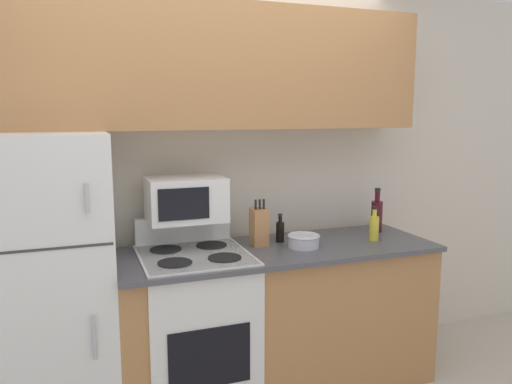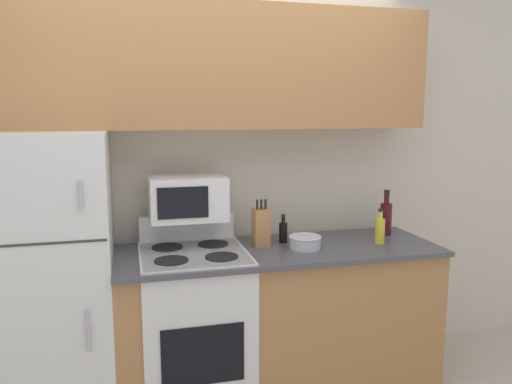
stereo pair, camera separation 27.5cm
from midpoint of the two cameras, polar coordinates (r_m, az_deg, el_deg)
The scene contains 11 objects.
wall_back at distance 3.26m, azimuth -8.12°, elevation 1.30°, with size 8.00×0.05×2.55m.
lower_cabinets at distance 3.19m, azimuth -0.13°, elevation -14.17°, with size 1.93×0.67×0.91m.
refrigerator at distance 2.94m, azimuth -25.30°, elevation -9.77°, with size 0.67×0.71×1.61m.
upper_cabinets at distance 3.04m, azimuth -7.62°, elevation 13.94°, with size 2.60×0.35×0.72m.
stove at distance 3.05m, azimuth -9.58°, elevation -15.05°, with size 0.61×0.66×1.08m.
microwave at distance 2.97m, azimuth -10.66°, elevation -0.81°, with size 0.45×0.32×0.26m.
knife_block at distance 3.04m, azimuth -2.24°, elevation -4.02°, with size 0.09×0.11×0.29m.
bowl at distance 3.02m, azimuth 2.87°, elevation -5.59°, with size 0.20×0.20×0.08m.
bottle_wine_red at distance 3.46m, azimuth 11.44°, elevation -2.58°, with size 0.08×0.08×0.30m.
bottle_cooking_spray at distance 3.22m, azimuth 10.99°, elevation -3.98°, with size 0.06×0.06×0.22m.
bottle_soy_sauce at distance 3.13m, azimuth 0.26°, elevation -4.49°, with size 0.05×0.05×0.18m.
Camera 1 is at (-0.80, -2.39, 1.72)m, focal length 35.00 mm.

